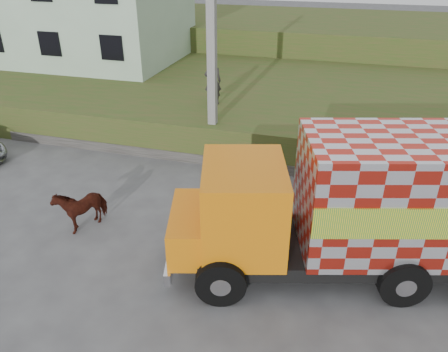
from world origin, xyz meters
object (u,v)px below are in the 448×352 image
(pedestrian, at_px, (213,82))
(cargo_truck, at_px, (358,206))
(utility_pole, at_px, (212,55))
(cow, at_px, (81,206))

(pedestrian, bearing_deg, cargo_truck, 105.75)
(utility_pole, bearing_deg, cow, -113.78)
(utility_pole, relative_size, pedestrian, 4.12)
(cow, bearing_deg, cargo_truck, 24.79)
(utility_pole, height_order, pedestrian, utility_pole)
(cargo_truck, bearing_deg, cow, 165.33)
(cargo_truck, bearing_deg, utility_pole, 119.54)
(cow, relative_size, pedestrian, 0.80)
(utility_pole, height_order, cargo_truck, utility_pole)
(cargo_truck, xyz_separation_m, pedestrian, (-6.07, 7.56, 0.56))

